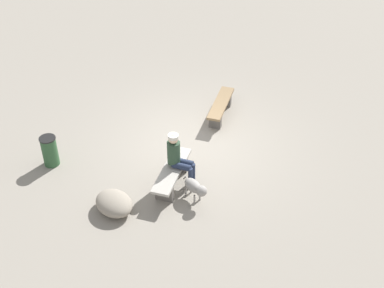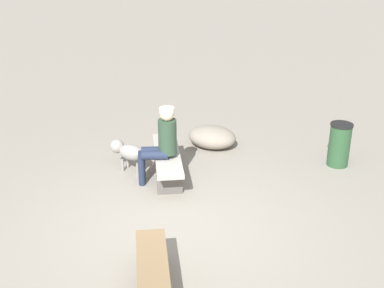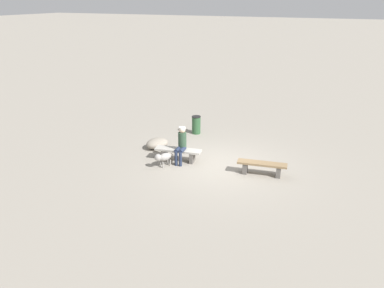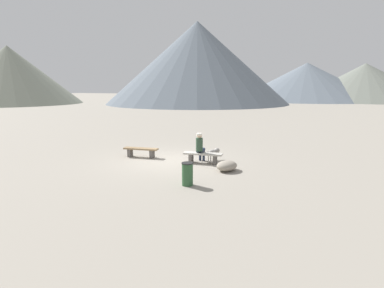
{
  "view_description": "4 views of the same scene",
  "coord_description": "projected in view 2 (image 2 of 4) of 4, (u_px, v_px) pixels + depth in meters",
  "views": [
    {
      "loc": [
        9.58,
        4.63,
        8.14
      ],
      "look_at": [
        0.71,
        0.32,
        0.6
      ],
      "focal_mm": 49.01,
      "sensor_mm": 36.0,
      "label": 1
    },
    {
      "loc": [
        -6.05,
        -0.52,
        4.0
      ],
      "look_at": [
        1.11,
        -0.2,
        0.83
      ],
      "focal_mm": 47.52,
      "sensor_mm": 36.0,
      "label": 2
    },
    {
      "loc": [
        -4.18,
        11.56,
        5.6
      ],
      "look_at": [
        1.22,
        -0.18,
        0.57
      ],
      "focal_mm": 35.38,
      "sensor_mm": 36.0,
      "label": 3
    },
    {
      "loc": [
        6.24,
        -11.66,
        3.29
      ],
      "look_at": [
        0.7,
        1.08,
        0.63
      ],
      "focal_mm": 28.37,
      "sensor_mm": 36.0,
      "label": 4
    }
  ],
  "objects": [
    {
      "name": "trash_bin",
      "position": [
        339.0,
        145.0,
        8.91
      ],
      "size": [
        0.39,
        0.39,
        0.78
      ],
      "color": "#2D5633",
      "rests_on": "ground"
    },
    {
      "name": "dog",
      "position": [
        128.0,
        151.0,
        8.72
      ],
      "size": [
        0.49,
        0.72,
        0.54
      ],
      "rotation": [
        0.0,
        0.0,
        1.11
      ],
      "color": "gray",
      "rests_on": "ground"
    },
    {
      "name": "bench_right",
      "position": [
        167.0,
        160.0,
        8.5
      ],
      "size": [
        1.74,
        0.68,
        0.46
      ],
      "rotation": [
        0.0,
        0.0,
        0.16
      ],
      "color": "#605B56",
      "rests_on": "ground"
    },
    {
      "name": "boulder",
      "position": [
        212.0,
        137.0,
        9.71
      ],
      "size": [
        1.0,
        1.12,
        0.4
      ],
      "primitive_type": "ellipsoid",
      "rotation": [
        0.0,
        0.0,
        5.92
      ],
      "color": "gray",
      "rests_on": "ground"
    },
    {
      "name": "ground",
      "position": [
        174.0,
        231.0,
        7.18
      ],
      "size": [
        210.0,
        210.0,
        0.06
      ],
      "primitive_type": "cube",
      "color": "gray"
    },
    {
      "name": "seated_person",
      "position": [
        161.0,
        140.0,
        8.17
      ],
      "size": [
        0.36,
        0.64,
        1.32
      ],
      "rotation": [
        0.0,
        0.0,
        0.11
      ],
      "color": "#2D4733",
      "rests_on": "ground"
    },
    {
      "name": "bench_left",
      "position": [
        153.0,
        280.0,
        5.69
      ],
      "size": [
        1.68,
        0.61,
        0.44
      ],
      "rotation": [
        0.0,
        0.0,
        0.16
      ],
      "color": "#605B56",
      "rests_on": "ground"
    }
  ]
}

